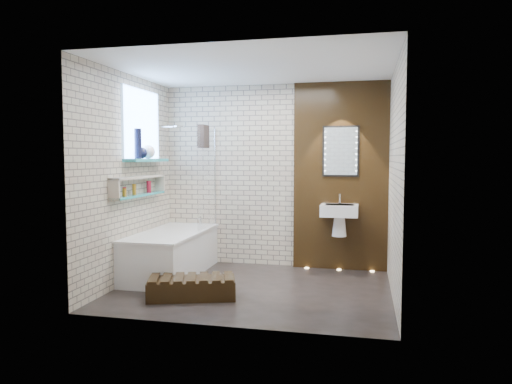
% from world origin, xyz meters
% --- Properties ---
extents(ground, '(3.20, 3.20, 0.00)m').
position_xyz_m(ground, '(0.00, 0.00, 0.00)').
color(ground, black).
rests_on(ground, ground).
extents(room_shell, '(3.24, 3.20, 2.60)m').
position_xyz_m(room_shell, '(0.00, 0.00, 1.30)').
color(room_shell, '#B5A490').
rests_on(room_shell, ground).
extents(walnut_panel, '(1.30, 0.06, 2.60)m').
position_xyz_m(walnut_panel, '(0.95, 1.27, 1.30)').
color(walnut_panel, black).
rests_on(walnut_panel, ground).
extents(clerestory_window, '(0.18, 1.00, 0.94)m').
position_xyz_m(clerestory_window, '(-1.57, 0.35, 1.90)').
color(clerestory_window, '#7FADE0').
rests_on(clerestory_window, room_shell).
extents(display_niche, '(0.14, 1.30, 0.26)m').
position_xyz_m(display_niche, '(-1.53, 0.15, 1.20)').
color(display_niche, teal).
rests_on(display_niche, room_shell).
extents(bathtub, '(0.79, 1.74, 0.70)m').
position_xyz_m(bathtub, '(-1.22, 0.45, 0.29)').
color(bathtub, white).
rests_on(bathtub, ground).
extents(bath_screen, '(0.01, 0.78, 1.40)m').
position_xyz_m(bath_screen, '(-0.87, 0.89, 1.28)').
color(bath_screen, white).
rests_on(bath_screen, bathtub).
extents(towel, '(0.09, 0.24, 0.31)m').
position_xyz_m(towel, '(-0.87, 0.76, 1.85)').
color(towel, black).
rests_on(towel, bath_screen).
extents(shower_head, '(0.18, 0.18, 0.02)m').
position_xyz_m(shower_head, '(-1.30, 0.95, 2.00)').
color(shower_head, silver).
rests_on(shower_head, room_shell).
extents(washbasin, '(0.50, 0.36, 0.58)m').
position_xyz_m(washbasin, '(0.95, 1.07, 0.79)').
color(washbasin, white).
rests_on(washbasin, walnut_panel).
extents(led_mirror, '(0.50, 0.02, 0.70)m').
position_xyz_m(led_mirror, '(0.95, 1.23, 1.65)').
color(led_mirror, black).
rests_on(led_mirror, walnut_panel).
extents(walnut_step, '(1.05, 0.70, 0.21)m').
position_xyz_m(walnut_step, '(-0.59, -0.50, 0.11)').
color(walnut_step, black).
rests_on(walnut_step, ground).
extents(niche_bottles, '(0.06, 0.73, 0.16)m').
position_xyz_m(niche_bottles, '(-1.53, 0.10, 1.17)').
color(niche_bottles, '#946216').
rests_on(niche_bottles, display_niche).
extents(sill_vases, '(0.18, 0.42, 0.38)m').
position_xyz_m(sill_vases, '(-1.50, 0.24, 1.66)').
color(sill_vases, white).
rests_on(sill_vases, clerestory_window).
extents(floor_uplights, '(0.96, 0.06, 0.01)m').
position_xyz_m(floor_uplights, '(0.95, 1.20, 0.01)').
color(floor_uplights, '#FFD899').
rests_on(floor_uplights, ground).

